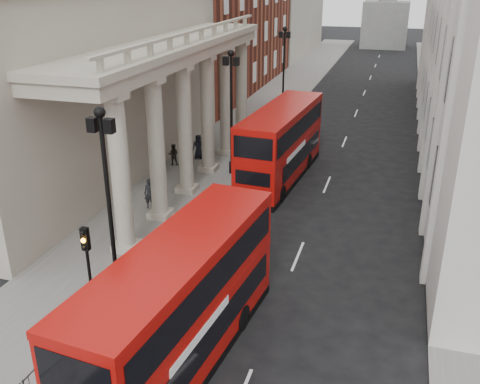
{
  "coord_description": "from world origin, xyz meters",
  "views": [
    {
      "loc": [
        9.95,
        -13.02,
        13.04
      ],
      "look_at": [
        3.14,
        9.58,
        3.26
      ],
      "focal_mm": 40.0,
      "sensor_mm": 36.0,
      "label": 1
    }
  ],
  "objects_px": {
    "lamp_post_south": "(108,195)",
    "pedestrian_b": "(173,154)",
    "lamp_post_north": "(284,66)",
    "pedestrian_a": "(150,194)",
    "pedestrian_c": "(198,147)",
    "bus_near": "(181,303)",
    "bus_far": "(281,142)",
    "traffic_light": "(88,260)",
    "lamp_post_mid": "(231,105)"
  },
  "relations": [
    {
      "from": "pedestrian_b",
      "to": "lamp_post_south",
      "type": "bearing_deg",
      "value": 90.03
    },
    {
      "from": "lamp_post_north",
      "to": "bus_far",
      "type": "relative_size",
      "value": 0.73
    },
    {
      "from": "traffic_light",
      "to": "bus_far",
      "type": "relative_size",
      "value": 0.38
    },
    {
      "from": "lamp_post_south",
      "to": "pedestrian_b",
      "type": "bearing_deg",
      "value": 105.39
    },
    {
      "from": "bus_far",
      "to": "pedestrian_c",
      "type": "height_order",
      "value": "bus_far"
    },
    {
      "from": "lamp_post_mid",
      "to": "bus_near",
      "type": "distance_m",
      "value": 19.37
    },
    {
      "from": "lamp_post_south",
      "to": "pedestrian_a",
      "type": "height_order",
      "value": "lamp_post_south"
    },
    {
      "from": "lamp_post_north",
      "to": "pedestrian_c",
      "type": "bearing_deg",
      "value": -103.49
    },
    {
      "from": "traffic_light",
      "to": "pedestrian_b",
      "type": "bearing_deg",
      "value": 104.07
    },
    {
      "from": "lamp_post_north",
      "to": "bus_near",
      "type": "bearing_deg",
      "value": -83.21
    },
    {
      "from": "traffic_light",
      "to": "bus_far",
      "type": "bearing_deg",
      "value": 79.83
    },
    {
      "from": "lamp_post_north",
      "to": "traffic_light",
      "type": "bearing_deg",
      "value": -89.83
    },
    {
      "from": "lamp_post_north",
      "to": "bus_near",
      "type": "relative_size",
      "value": 0.75
    },
    {
      "from": "lamp_post_north",
      "to": "bus_far",
      "type": "bearing_deg",
      "value": -77.85
    },
    {
      "from": "pedestrian_c",
      "to": "traffic_light",
      "type": "bearing_deg",
      "value": -86.67
    },
    {
      "from": "traffic_light",
      "to": "pedestrian_a",
      "type": "bearing_deg",
      "value": 104.73
    },
    {
      "from": "pedestrian_a",
      "to": "lamp_post_north",
      "type": "bearing_deg",
      "value": 70.02
    },
    {
      "from": "lamp_post_south",
      "to": "bus_near",
      "type": "xyz_separation_m",
      "value": [
        4.14,
        -2.77,
        -2.44
      ]
    },
    {
      "from": "lamp_post_mid",
      "to": "lamp_post_north",
      "type": "xyz_separation_m",
      "value": [
        0.0,
        16.0,
        0.0
      ]
    },
    {
      "from": "lamp_post_south",
      "to": "pedestrian_a",
      "type": "distance_m",
      "value": 10.16
    },
    {
      "from": "lamp_post_south",
      "to": "bus_near",
      "type": "relative_size",
      "value": 0.75
    },
    {
      "from": "bus_near",
      "to": "pedestrian_c",
      "type": "bearing_deg",
      "value": 115.35
    },
    {
      "from": "bus_near",
      "to": "pedestrian_b",
      "type": "relative_size",
      "value": 7.27
    },
    {
      "from": "lamp_post_south",
      "to": "pedestrian_c",
      "type": "distance_m",
      "value": 18.96
    },
    {
      "from": "pedestrian_a",
      "to": "pedestrian_c",
      "type": "relative_size",
      "value": 1.0
    },
    {
      "from": "pedestrian_c",
      "to": "pedestrian_a",
      "type": "bearing_deg",
      "value": -93.04
    },
    {
      "from": "traffic_light",
      "to": "pedestrian_a",
      "type": "distance_m",
      "value": 11.54
    },
    {
      "from": "lamp_post_south",
      "to": "bus_far",
      "type": "height_order",
      "value": "lamp_post_south"
    },
    {
      "from": "lamp_post_mid",
      "to": "bus_far",
      "type": "distance_m",
      "value": 4.15
    },
    {
      "from": "lamp_post_south",
      "to": "pedestrian_b",
      "type": "xyz_separation_m",
      "value": [
        -4.52,
        16.42,
        -4.02
      ]
    },
    {
      "from": "lamp_post_south",
      "to": "bus_near",
      "type": "distance_m",
      "value": 5.55
    },
    {
      "from": "bus_near",
      "to": "bus_far",
      "type": "bearing_deg",
      "value": 98.16
    },
    {
      "from": "traffic_light",
      "to": "pedestrian_b",
      "type": "relative_size",
      "value": 2.8
    },
    {
      "from": "traffic_light",
      "to": "lamp_post_north",
      "type": "bearing_deg",
      "value": 90.17
    },
    {
      "from": "pedestrian_b",
      "to": "traffic_light",
      "type": "bearing_deg",
      "value": 88.7
    },
    {
      "from": "bus_near",
      "to": "bus_far",
      "type": "height_order",
      "value": "bus_far"
    },
    {
      "from": "traffic_light",
      "to": "pedestrian_c",
      "type": "xyz_separation_m",
      "value": [
        -3.39,
        20.28,
        -2.09
      ]
    },
    {
      "from": "lamp_post_north",
      "to": "pedestrian_c",
      "type": "height_order",
      "value": "lamp_post_north"
    },
    {
      "from": "lamp_post_south",
      "to": "lamp_post_north",
      "type": "relative_size",
      "value": 1.0
    },
    {
      "from": "pedestrian_b",
      "to": "pedestrian_c",
      "type": "bearing_deg",
      "value": -138.89
    },
    {
      "from": "lamp_post_north",
      "to": "pedestrian_b",
      "type": "xyz_separation_m",
      "value": [
        -4.52,
        -15.58,
        -4.02
      ]
    },
    {
      "from": "lamp_post_south",
      "to": "pedestrian_c",
      "type": "relative_size",
      "value": 4.63
    },
    {
      "from": "lamp_post_mid",
      "to": "traffic_light",
      "type": "bearing_deg",
      "value": -89.68
    },
    {
      "from": "bus_far",
      "to": "pedestrian_b",
      "type": "bearing_deg",
      "value": -176.55
    },
    {
      "from": "bus_near",
      "to": "pedestrian_a",
      "type": "xyz_separation_m",
      "value": [
        -6.92,
        11.73,
        -1.45
      ]
    },
    {
      "from": "pedestrian_c",
      "to": "lamp_post_north",
      "type": "bearing_deg",
      "value": 70.34
    },
    {
      "from": "lamp_post_north",
      "to": "pedestrian_a",
      "type": "bearing_deg",
      "value": -96.9
    },
    {
      "from": "lamp_post_mid",
      "to": "pedestrian_b",
      "type": "xyz_separation_m",
      "value": [
        -4.52,
        0.42,
        -4.02
      ]
    },
    {
      "from": "traffic_light",
      "to": "lamp_post_mid",
      "type": "bearing_deg",
      "value": 90.32
    },
    {
      "from": "lamp_post_north",
      "to": "traffic_light",
      "type": "xyz_separation_m",
      "value": [
        0.1,
        -34.02,
        -1.8
      ]
    }
  ]
}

